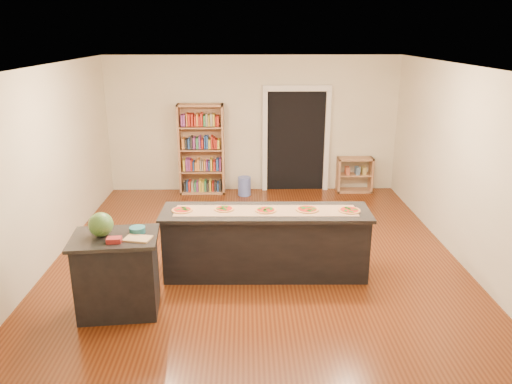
{
  "coord_description": "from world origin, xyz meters",
  "views": [
    {
      "loc": [
        -0.14,
        -6.76,
        3.26
      ],
      "look_at": [
        0.0,
        0.2,
        1.0
      ],
      "focal_mm": 35.0,
      "sensor_mm": 36.0,
      "label": 1
    }
  ],
  "objects_px": {
    "low_shelf": "(354,175)",
    "waste_bin": "(244,186)",
    "watermelon": "(101,225)",
    "bookshelf": "(201,149)",
    "kitchen_island": "(266,242)",
    "side_counter": "(118,274)"
  },
  "relations": [
    {
      "from": "kitchen_island",
      "to": "waste_bin",
      "type": "xyz_separation_m",
      "value": [
        -0.3,
        3.51,
        -0.28
      ]
    },
    {
      "from": "kitchen_island",
      "to": "watermelon",
      "type": "xyz_separation_m",
      "value": [
        -1.94,
        -0.94,
        0.65
      ]
    },
    {
      "from": "bookshelf",
      "to": "waste_bin",
      "type": "height_order",
      "value": "bookshelf"
    },
    {
      "from": "low_shelf",
      "to": "waste_bin",
      "type": "xyz_separation_m",
      "value": [
        -2.32,
        -0.21,
        -0.17
      ]
    },
    {
      "from": "low_shelf",
      "to": "bookshelf",
      "type": "bearing_deg",
      "value": -179.86
    },
    {
      "from": "low_shelf",
      "to": "watermelon",
      "type": "xyz_separation_m",
      "value": [
        -3.97,
        -4.66,
        0.76
      ]
    },
    {
      "from": "kitchen_island",
      "to": "side_counter",
      "type": "bearing_deg",
      "value": -151.04
    },
    {
      "from": "side_counter",
      "to": "low_shelf",
      "type": "relative_size",
      "value": 1.35
    },
    {
      "from": "waste_bin",
      "to": "watermelon",
      "type": "xyz_separation_m",
      "value": [
        -1.64,
        -4.45,
        0.93
      ]
    },
    {
      "from": "bookshelf",
      "to": "low_shelf",
      "type": "height_order",
      "value": "bookshelf"
    },
    {
      "from": "bookshelf",
      "to": "low_shelf",
      "type": "xyz_separation_m",
      "value": [
        3.2,
        0.01,
        -0.56
      ]
    },
    {
      "from": "bookshelf",
      "to": "watermelon",
      "type": "bearing_deg",
      "value": -99.35
    },
    {
      "from": "low_shelf",
      "to": "watermelon",
      "type": "relative_size",
      "value": 2.57
    },
    {
      "from": "kitchen_island",
      "to": "low_shelf",
      "type": "distance_m",
      "value": 4.23
    },
    {
      "from": "kitchen_island",
      "to": "low_shelf",
      "type": "relative_size",
      "value": 3.86
    },
    {
      "from": "waste_bin",
      "to": "bookshelf",
      "type": "bearing_deg",
      "value": 167.29
    },
    {
      "from": "watermelon",
      "to": "waste_bin",
      "type": "bearing_deg",
      "value": 69.74
    },
    {
      "from": "kitchen_island",
      "to": "bookshelf",
      "type": "distance_m",
      "value": 3.92
    },
    {
      "from": "low_shelf",
      "to": "waste_bin",
      "type": "height_order",
      "value": "low_shelf"
    },
    {
      "from": "kitchen_island",
      "to": "side_counter",
      "type": "distance_m",
      "value": 2.04
    },
    {
      "from": "bookshelf",
      "to": "waste_bin",
      "type": "xyz_separation_m",
      "value": [
        0.88,
        -0.2,
        -0.74
      ]
    },
    {
      "from": "side_counter",
      "to": "bookshelf",
      "type": "distance_m",
      "value": 4.73
    }
  ]
}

